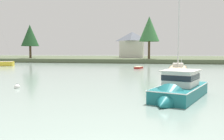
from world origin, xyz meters
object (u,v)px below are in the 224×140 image
at_px(dinghy_red, 139,68).
at_px(cruiser_teal, 178,93).
at_px(mooring_buoy_white, 17,87).
at_px(sailboat_wood, 178,72).

height_order(dinghy_red, cruiser_teal, cruiser_teal).
xyz_separation_m(dinghy_red, cruiser_teal, (4.99, -30.33, 0.32)).
xyz_separation_m(cruiser_teal, mooring_buoy_white, (-13.68, 2.76, -0.37)).
relative_size(dinghy_red, mooring_buoy_white, 5.56).
relative_size(sailboat_wood, cruiser_teal, 1.78).
distance_m(cruiser_teal, mooring_buoy_white, 13.96).
distance_m(sailboat_wood, cruiser_teal, 20.20).
relative_size(dinghy_red, sailboat_wood, 0.22).
height_order(dinghy_red, sailboat_wood, sailboat_wood).
bearing_deg(cruiser_teal, dinghy_red, 99.34).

